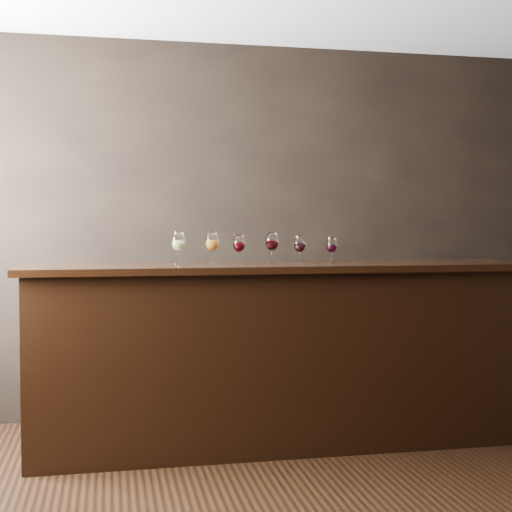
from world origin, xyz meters
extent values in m
cube|color=black|center=(0.00, 2.25, 1.40)|extent=(5.00, 0.02, 2.80)
cube|color=black|center=(0.34, 1.41, 0.57)|extent=(3.26, 0.73, 1.14)
cube|color=black|center=(0.34, 1.41, 1.16)|extent=(3.37, 0.81, 0.04)
cube|color=black|center=(0.56, 2.03, 0.40)|extent=(2.24, 0.40, 0.81)
cylinder|color=white|center=(-0.35, 1.45, 1.19)|extent=(0.07, 0.07, 0.00)
cylinder|color=white|center=(-0.35, 1.45, 1.23)|extent=(0.01, 0.01, 0.08)
ellipsoid|color=white|center=(-0.35, 1.45, 1.33)|extent=(0.09, 0.09, 0.13)
cylinder|color=white|center=(-0.35, 1.45, 1.39)|extent=(0.07, 0.07, 0.01)
ellipsoid|color=#BBBE6E|center=(-0.35, 1.45, 1.31)|extent=(0.07, 0.07, 0.06)
cylinder|color=white|center=(-0.14, 1.42, 1.19)|extent=(0.07, 0.07, 0.00)
cylinder|color=white|center=(-0.14, 1.42, 1.23)|extent=(0.01, 0.01, 0.08)
ellipsoid|color=white|center=(-0.14, 1.42, 1.33)|extent=(0.09, 0.09, 0.13)
cylinder|color=white|center=(-0.14, 1.42, 1.39)|extent=(0.07, 0.07, 0.01)
ellipsoid|color=#C76A15|center=(-0.14, 1.42, 1.31)|extent=(0.07, 0.07, 0.06)
cylinder|color=white|center=(0.03, 1.41, 1.19)|extent=(0.07, 0.07, 0.00)
cylinder|color=white|center=(0.03, 1.41, 1.22)|extent=(0.01, 0.01, 0.07)
ellipsoid|color=white|center=(0.03, 1.41, 1.32)|extent=(0.08, 0.08, 0.11)
cylinder|color=white|center=(0.03, 1.41, 1.37)|extent=(0.06, 0.06, 0.01)
ellipsoid|color=black|center=(0.03, 1.41, 1.30)|extent=(0.06, 0.06, 0.05)
cylinder|color=white|center=(0.25, 1.44, 1.19)|extent=(0.07, 0.07, 0.00)
cylinder|color=white|center=(0.25, 1.44, 1.23)|extent=(0.01, 0.01, 0.08)
ellipsoid|color=white|center=(0.25, 1.44, 1.33)|extent=(0.09, 0.09, 0.12)
cylinder|color=white|center=(0.25, 1.44, 1.38)|extent=(0.06, 0.06, 0.01)
ellipsoid|color=black|center=(0.25, 1.44, 1.31)|extent=(0.07, 0.07, 0.06)
cylinder|color=white|center=(0.43, 1.41, 1.19)|extent=(0.06, 0.06, 0.00)
cylinder|color=white|center=(0.43, 1.41, 1.22)|extent=(0.01, 0.01, 0.07)
ellipsoid|color=white|center=(0.43, 1.41, 1.31)|extent=(0.08, 0.08, 0.11)
cylinder|color=white|center=(0.43, 1.41, 1.36)|extent=(0.06, 0.06, 0.01)
ellipsoid|color=black|center=(0.43, 1.41, 1.29)|extent=(0.06, 0.06, 0.05)
cylinder|color=white|center=(0.65, 1.39, 1.19)|extent=(0.06, 0.06, 0.00)
cylinder|color=white|center=(0.65, 1.39, 1.22)|extent=(0.01, 0.01, 0.06)
ellipsoid|color=white|center=(0.65, 1.39, 1.30)|extent=(0.07, 0.07, 0.10)
cylinder|color=white|center=(0.65, 1.39, 1.35)|extent=(0.05, 0.05, 0.01)
ellipsoid|color=black|center=(0.65, 1.39, 1.29)|extent=(0.06, 0.06, 0.05)
camera|label=1|loc=(-0.79, -3.10, 1.43)|focal=50.00mm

